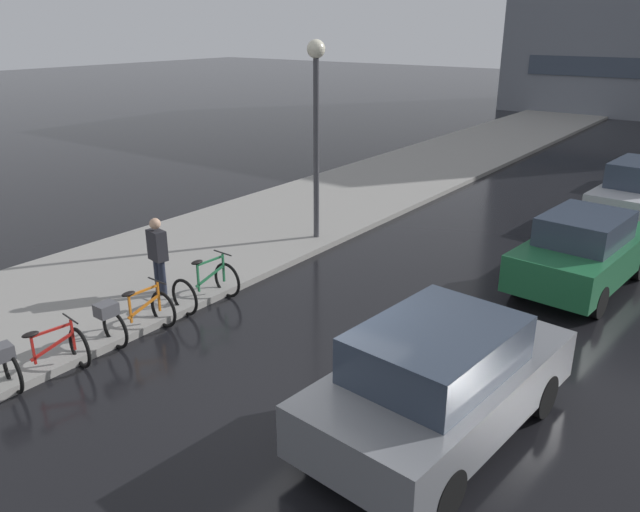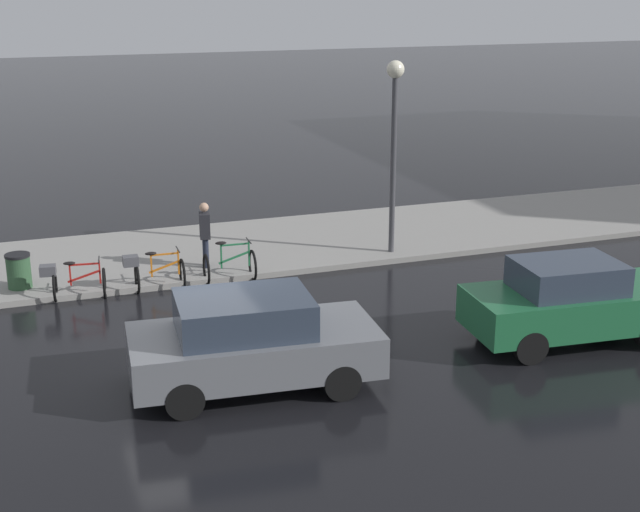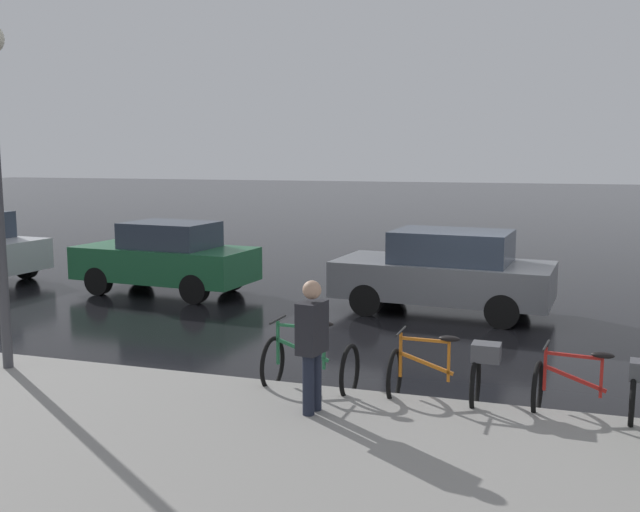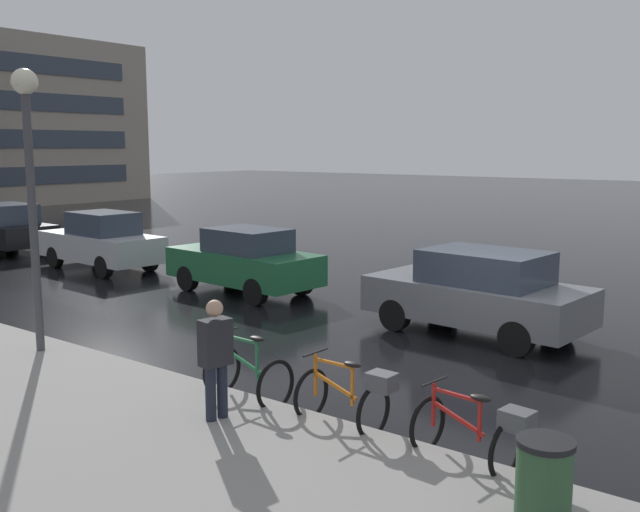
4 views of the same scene
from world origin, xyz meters
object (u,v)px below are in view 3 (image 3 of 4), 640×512
bicycle_second (446,371)px  car_green (166,258)px  bicycle_nearest (598,387)px  bicycle_third (310,365)px  pedestrian (312,344)px  car_grey (445,271)px

bicycle_second → car_green: 9.09m
bicycle_nearest → bicycle_second: size_ratio=1.05×
bicycle_nearest → bicycle_second: bicycle_second is taller
bicycle_nearest → bicycle_third: bearing=89.8°
bicycle_nearest → bicycle_third: bicycle_third is taller
bicycle_nearest → pedestrian: bearing=106.5°
car_grey → car_green: 6.36m
bicycle_second → bicycle_third: 1.78m
bicycle_nearest → car_green: 10.55m
bicycle_nearest → pedestrian: size_ratio=0.83×
bicycle_second → pedestrian: size_ratio=0.79×
bicycle_second → car_green: bearing=51.7°
car_grey → pedestrian: bearing=174.2°
car_green → pedestrian: bearing=-139.2°
bicycle_third → car_green: (5.64, 5.35, 0.41)m
car_green → pedestrian: size_ratio=2.46×
bicycle_third → car_green: car_green is taller
car_grey → pedestrian: pedestrian is taller
bicycle_second → pedestrian: pedestrian is taller
bicycle_second → bicycle_third: (-0.02, 1.78, -0.07)m
car_grey → car_green: size_ratio=1.04×
bicycle_third → car_grey: (5.51, -1.01, 0.43)m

